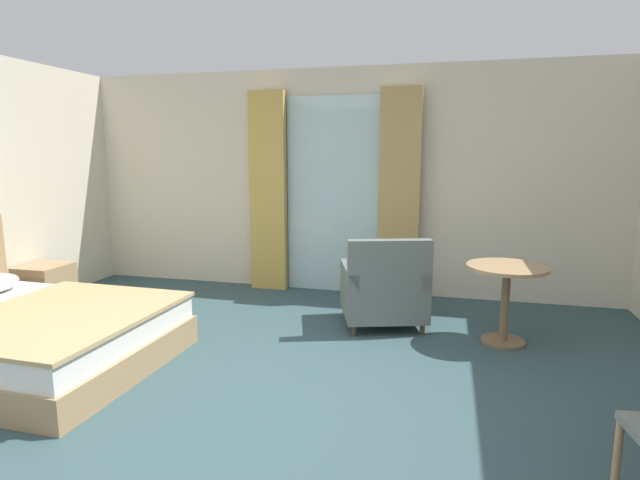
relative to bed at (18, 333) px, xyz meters
name	(u,v)px	position (x,y,z in m)	size (l,w,h in m)	color
ground	(243,414)	(1.97, -0.22, -0.30)	(6.92, 6.56, 0.10)	#334C51
wall_back	(341,182)	(1.97, 2.80, 1.05)	(6.52, 0.12, 2.60)	beige
balcony_glass_door	(333,196)	(1.91, 2.72, 0.90)	(1.12, 0.02, 2.29)	silver
curtain_panel_left	(268,192)	(1.13, 2.62, 0.93)	(0.43, 0.10, 2.35)	tan
curtain_panel_right	(399,195)	(2.68, 2.62, 0.93)	(0.45, 0.10, 2.35)	tan
bed	(18,333)	(0.00, 0.00, 0.00)	(2.15, 1.67, 1.06)	tan
nightstand	(46,286)	(-0.92, 1.28, -0.01)	(0.44, 0.47, 0.46)	tan
armchair_by_window	(384,290)	(2.66, 1.58, 0.10)	(0.93, 0.91, 0.88)	slate
round_cafe_table	(506,286)	(3.73, 1.41, 0.26)	(0.68, 0.68, 0.69)	tan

